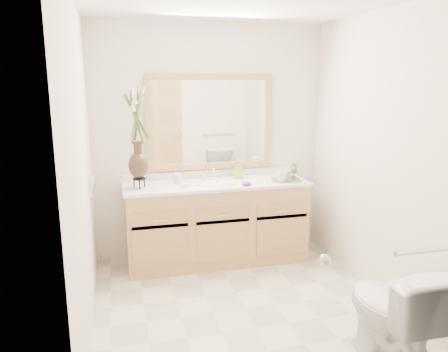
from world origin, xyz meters
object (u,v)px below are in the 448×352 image
object	(u,v)px
flower_vase	(137,122)
soap_bottle	(238,170)
toilet	(392,314)
tray	(286,180)
tumbler	(178,179)

from	to	relation	value
flower_vase	soap_bottle	distance (m)	1.18
toilet	soap_bottle	distance (m)	2.21
flower_vase	soap_bottle	xyz separation A→B (m)	(1.03, 0.19, -0.54)
soap_bottle	tray	world-z (taller)	soap_bottle
flower_vase	soap_bottle	size ratio (longest dim) A/B	5.34
tumbler	tray	bearing A→B (deg)	-7.67
soap_bottle	tray	xyz separation A→B (m)	(0.44, -0.24, -0.08)
toilet	tray	distance (m)	1.91
soap_bottle	tray	distance (m)	0.51
soap_bottle	toilet	bearing A→B (deg)	-76.92
flower_vase	tumbler	xyz separation A→B (m)	(0.38, 0.09, -0.57)
tray	toilet	bearing A→B (deg)	-76.14
flower_vase	tray	world-z (taller)	flower_vase
flower_vase	tumbler	distance (m)	0.70
toilet	flower_vase	size ratio (longest dim) A/B	0.82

